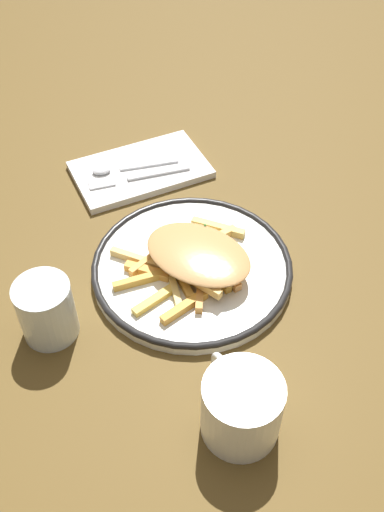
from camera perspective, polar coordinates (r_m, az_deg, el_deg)
The scene contains 8 objects.
ground_plane at distance 0.88m, azimuth 0.00°, elevation -1.56°, with size 2.60×2.60×0.00m, color brown.
plate at distance 0.87m, azimuth 0.00°, elevation -1.10°, with size 0.30×0.30×0.02m.
fries_heap at distance 0.84m, azimuth 0.13°, elevation -0.31°, with size 0.20×0.22×0.04m.
napkin at distance 1.05m, azimuth -5.03°, elevation 8.36°, with size 0.14×0.23×0.01m, color silver.
fork at distance 1.02m, azimuth -5.17°, elevation 7.72°, with size 0.04×0.18×0.01m.
spoon at distance 1.04m, azimuth -6.98°, elevation 8.48°, with size 0.04×0.15×0.01m.
water_glass at distance 0.80m, azimuth -13.98°, elevation -5.13°, with size 0.08×0.08×0.09m, color silver.
coffee_mug at distance 0.70m, azimuth 4.79°, elevation -14.46°, with size 0.12×0.09×0.09m.
Camera 1 is at (-0.53, 0.24, 0.66)m, focal length 41.13 mm.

